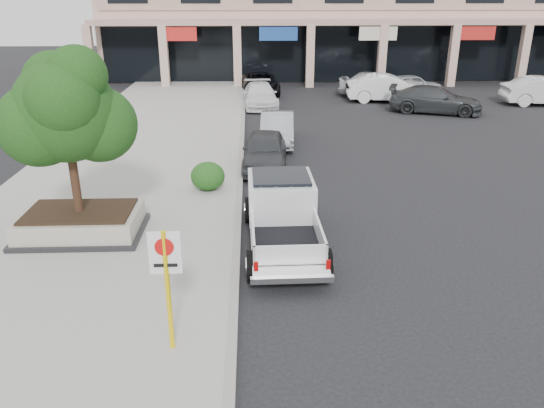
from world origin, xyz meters
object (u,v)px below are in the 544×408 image
at_px(curb_car_c, 260,95).
at_px(curb_car_d, 260,83).
at_px(planter, 81,223).
at_px(lot_car_d, 385,88).
at_px(lot_car_c, 435,100).
at_px(planter_tree, 73,111).
at_px(lot_car_a, 378,84).
at_px(curb_car_a, 265,150).
at_px(lot_car_e, 412,85).
at_px(curb_car_b, 277,129).
at_px(pickup_truck, 283,217).
at_px(lot_car_b, 388,88).
at_px(no_parking_sign, 167,275).

distance_m(curb_car_c, curb_car_d, 4.26).
xyz_separation_m(planter, lot_car_d, (12.82, 19.82, 0.20)).
bearing_deg(curb_car_d, lot_car_c, -37.61).
height_order(planter_tree, lot_car_a, planter_tree).
bearing_deg(planter, curb_car_a, 50.35).
xyz_separation_m(lot_car_a, lot_car_e, (2.39, 0.79, -0.15)).
relative_size(planter, curb_car_a, 0.81).
relative_size(curb_car_b, curb_car_d, 0.83).
bearing_deg(planter_tree, lot_car_c, 46.91).
bearing_deg(pickup_truck, lot_car_c, 59.21).
relative_size(curb_car_d, lot_car_b, 0.98).
bearing_deg(pickup_truck, lot_car_d, 68.80).
bearing_deg(no_parking_sign, curb_car_a, 79.87).
distance_m(pickup_truck, lot_car_b, 20.99).
relative_size(planter, lot_car_d, 0.66).
distance_m(planter, curb_car_d, 22.55).
relative_size(planter_tree, curb_car_a, 1.01).
distance_m(planter_tree, lot_car_d, 23.57).
xyz_separation_m(planter, lot_car_a, (12.50, 20.37, 0.35)).
bearing_deg(lot_car_b, curb_car_d, 73.61).
bearing_deg(lot_car_e, no_parking_sign, 141.28).
relative_size(no_parking_sign, lot_car_c, 0.46).
bearing_deg(lot_car_d, lot_car_b, -177.76).
bearing_deg(pickup_truck, planter_tree, 170.41).
distance_m(planter_tree, curb_car_c, 18.42).
relative_size(curb_car_d, lot_car_a, 1.00).
bearing_deg(lot_car_c, curb_car_d, 75.64).
bearing_deg(planter_tree, lot_car_a, 58.53).
relative_size(curb_car_b, curb_car_c, 0.88).
xyz_separation_m(curb_car_a, lot_car_c, (9.58, 9.56, 0.04)).
bearing_deg(curb_car_b, lot_car_c, 37.67).
height_order(curb_car_a, curb_car_b, curb_car_a).
relative_size(no_parking_sign, curb_car_c, 0.50).
xyz_separation_m(curb_car_b, lot_car_d, (7.18, 10.29, 0.01)).
bearing_deg(planter, lot_car_c, 46.93).
distance_m(planter, planter_tree, 2.95).
xyz_separation_m(lot_car_a, lot_car_b, (0.30, -1.39, -0.01)).
height_order(curb_car_b, curb_car_c, same).
xyz_separation_m(pickup_truck, lot_car_e, (9.59, 21.78, -0.15)).
relative_size(lot_car_a, lot_car_c, 0.98).
bearing_deg(lot_car_c, planter, 156.47).
bearing_deg(planter_tree, curb_car_d, 77.01).
bearing_deg(lot_car_a, lot_car_d, -127.96).
bearing_deg(lot_car_c, pickup_truck, 169.76).
distance_m(planter_tree, no_parking_sign, 6.17).
bearing_deg(lot_car_b, lot_car_e, -38.77).
relative_size(planter_tree, lot_car_e, 1.02).
bearing_deg(curb_car_b, curb_car_c, 97.56).
xyz_separation_m(no_parking_sign, lot_car_e, (11.85, 26.14, -0.96)).
distance_m(curb_car_b, curb_car_c, 8.18).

